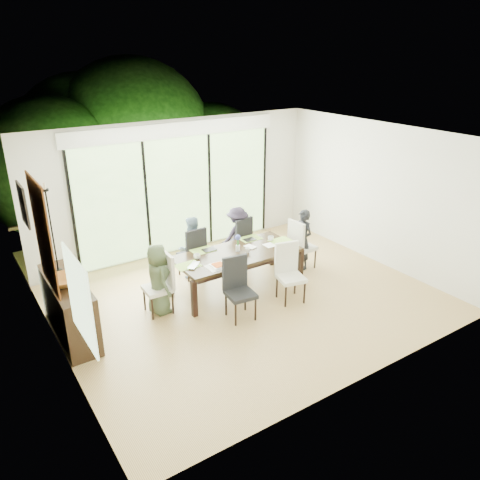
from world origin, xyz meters
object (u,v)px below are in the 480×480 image
chair_near_left (241,290)px  sideboard (69,308)px  person_left_end (158,279)px  cup_c (271,239)px  chair_right_end (303,244)px  person_right_end (303,240)px  person_far_right (238,236)px  laptop (196,266)px  cup_a (197,256)px  table_top (237,254)px  chair_left_end (157,284)px  chair_far_right (237,240)px  vase (238,248)px  cup_b (248,250)px  person_far_left (191,247)px  chair_near_right (291,274)px  bowl (66,280)px  chair_far_left (191,251)px

chair_near_left → sideboard: 2.54m
person_left_end → cup_c: size_ratio=10.40×
sideboard → chair_right_end: bearing=-1.5°
person_right_end → person_far_right: 1.25m
cup_c → chair_right_end: bearing=-8.1°
laptop → cup_a: cup_a is taller
table_top → cup_a: cup_a is taller
chair_left_end → person_left_end: bearing=91.9°
table_top → laptop: bearing=-173.3°
cup_c → chair_far_right: bearing=108.4°
chair_near_left → vase: (0.55, 0.92, 0.23)m
person_left_end → chair_right_end: bearing=-89.3°
cup_b → chair_right_end: bearing=4.2°
chair_right_end → person_right_end: person_right_end is taller
table_top → chair_left_end: size_ratio=2.18×
chair_right_end → sideboard: bearing=85.1°
person_left_end → person_far_left: (1.03, 0.83, 0.00)m
chair_far_right → cup_c: 0.82m
vase → laptop: bearing=-170.5°
table_top → chair_left_end: chair_left_end is taller
person_far_right → vase: person_far_right is taller
person_far_right → vase: 0.94m
person_far_right → sideboard: size_ratio=0.74×
chair_near_right → person_far_left: (-0.95, 1.70, 0.09)m
person_left_end → person_right_end: 2.96m
chair_far_right → bowl: size_ratio=2.12×
chair_far_right → chair_near_right: bearing=78.3°
laptop → sideboard: (-1.99, 0.21, -0.25)m
chair_near_right → person_right_end: size_ratio=0.85×
chair_far_left → chair_near_left: size_ratio=1.00×
chair_near_right → cup_c: bearing=85.5°
table_top → cup_c: size_ratio=19.35×
laptop → cup_c: size_ratio=2.66×
person_left_end → bowl: person_left_end is taller
cup_a → sideboard: size_ratio=0.07×
chair_far_left → sideboard: size_ratio=0.63×
chair_right_end → person_left_end: person_left_end is taller
person_far_left → bowl: 2.55m
chair_near_left → person_far_left: 1.70m
person_left_end → bowl: 1.40m
chair_far_right → laptop: size_ratio=3.33×
table_top → person_far_right: 1.00m
person_far_right → cup_a: person_far_right is taller
chair_right_end → sideboard: chair_right_end is taller
bowl → chair_near_left: bearing=-20.7°
person_right_end → bowl: (-4.32, 0.01, 0.36)m
chair_near_right → person_far_right: size_ratio=0.85×
sideboard → bowl: size_ratio=3.36×
chair_far_right → cup_c: bearing=98.4°
table_top → chair_far_right: size_ratio=2.18×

